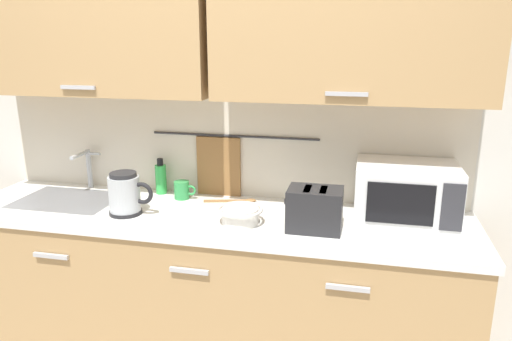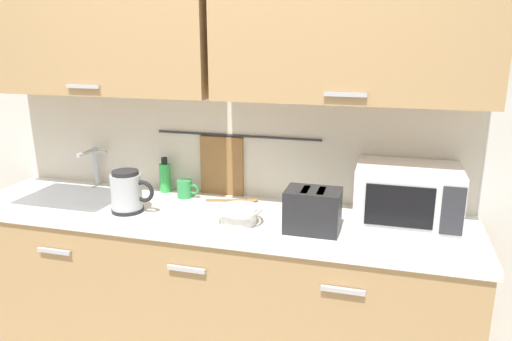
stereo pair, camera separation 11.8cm
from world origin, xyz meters
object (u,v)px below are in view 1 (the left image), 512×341
Objects in this scene: dish_soap_bottle at (161,178)px; mixing_bowl at (240,214)px; microwave at (406,193)px; wooden_spoon at (237,201)px; mug_near_sink at (182,190)px; electric_kettle at (125,194)px; toaster at (315,209)px.

mixing_bowl is (0.54, -0.34, -0.04)m from dish_soap_bottle.
wooden_spoon is (-0.84, 0.08, -0.13)m from microwave.
mug_near_sink is 0.30m from wooden_spoon.
electric_kettle is 0.91m from toaster.
dish_soap_bottle is (0.04, 0.34, -0.01)m from electric_kettle.
electric_kettle reaches higher than wooden_spoon.
wooden_spoon is at bearing 2.37° from mug_near_sink.
microwave is 1.68× the size of wooden_spoon.
electric_kettle is 0.83× the size of wooden_spoon.
microwave reaches higher than wooden_spoon.
mixing_bowl is 0.31m from wooden_spoon.
toaster is at bearing -33.41° from wooden_spoon.
wooden_spoon is (-0.10, 0.29, -0.04)m from mixing_bowl.
mug_near_sink is at bearing -177.63° from wooden_spoon.
toaster reaches higher than mixing_bowl.
electric_kettle reaches higher than mixing_bowl.
mixing_bowl is at bearing -0.26° from electric_kettle.
electric_kettle is at bearing -170.78° from microwave.
electric_kettle is at bearing -96.04° from dish_soap_bottle.
mixing_bowl is at bearing -35.76° from mug_near_sink.
electric_kettle is 0.34m from mug_near_sink.
toaster reaches higher than mug_near_sink.
microwave is 0.45m from toaster.
toaster is (0.73, -0.28, 0.05)m from mug_near_sink.
mixing_bowl is (0.39, -0.28, -0.00)m from mug_near_sink.
dish_soap_bottle is 0.72× the size of wooden_spoon.
mixing_bowl is at bearing -163.77° from microwave.
microwave is at bearing 16.23° from mixing_bowl.
toaster is (0.34, 0.01, 0.05)m from mixing_bowl.
electric_kettle reaches higher than dish_soap_bottle.
mug_near_sink is 0.47× the size of toaster.
mixing_bowl is (-0.74, -0.22, -0.09)m from microwave.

